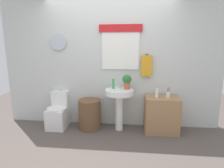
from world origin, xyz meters
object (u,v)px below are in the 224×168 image
(wooden_cabinet, at_px, (161,115))
(laundry_hamper, at_px, (90,114))
(pedestal_sink, at_px, (119,99))
(potted_plant, at_px, (127,81))
(lotion_bottle, at_px, (157,93))
(soap_bottle, at_px, (113,84))
(toilet, at_px, (59,113))
(toothbrush_cup, at_px, (168,94))

(wooden_cabinet, bearing_deg, laundry_hamper, 180.00)
(pedestal_sink, relative_size, potted_plant, 2.92)
(laundry_hamper, distance_m, lotion_bottle, 1.38)
(laundry_hamper, distance_m, soap_bottle, 0.78)
(toilet, xyz_separation_m, pedestal_sink, (1.25, -0.03, 0.34))
(wooden_cabinet, height_order, lotion_bottle, lotion_bottle)
(soap_bottle, distance_m, potted_plant, 0.27)
(potted_plant, bearing_deg, toilet, -178.82)
(toilet, xyz_separation_m, soap_bottle, (1.13, 0.02, 0.63))
(toilet, xyz_separation_m, toothbrush_cup, (2.16, -0.01, 0.46))
(wooden_cabinet, bearing_deg, soap_bottle, 176.92)
(wooden_cabinet, xyz_separation_m, lotion_bottle, (-0.11, -0.04, 0.43))
(toothbrush_cup, bearing_deg, potted_plant, 177.07)
(laundry_hamper, height_order, soap_bottle, soap_bottle)
(toothbrush_cup, bearing_deg, pedestal_sink, -178.73)
(laundry_hamper, xyz_separation_m, pedestal_sink, (0.59, 0.00, 0.33))
(lotion_bottle, xyz_separation_m, toothbrush_cup, (0.22, 0.06, -0.03))
(toilet, relative_size, pedestal_sink, 0.90)
(toilet, relative_size, toothbrush_cup, 3.97)
(toilet, xyz_separation_m, wooden_cabinet, (2.05, -0.03, 0.06))
(toilet, bearing_deg, toothbrush_cup, -0.30)
(potted_plant, distance_m, toothbrush_cup, 0.81)
(soap_bottle, bearing_deg, toothbrush_cup, -1.64)
(toilet, height_order, soap_bottle, soap_bottle)
(toothbrush_cup, bearing_deg, toilet, 179.70)
(toilet, relative_size, lotion_bottle, 4.31)
(pedestal_sink, bearing_deg, lotion_bottle, -3.27)
(wooden_cabinet, height_order, toothbrush_cup, toothbrush_cup)
(toilet, xyz_separation_m, lotion_bottle, (1.94, -0.07, 0.49))
(potted_plant, xyz_separation_m, toothbrush_cup, (0.78, -0.04, -0.24))
(soap_bottle, height_order, toothbrush_cup, soap_bottle)
(potted_plant, height_order, lotion_bottle, potted_plant)
(soap_bottle, relative_size, potted_plant, 0.70)
(pedestal_sink, bearing_deg, laundry_hamper, 180.00)
(soap_bottle, relative_size, lotion_bottle, 1.16)
(wooden_cabinet, bearing_deg, pedestal_sink, 180.00)
(laundry_hamper, bearing_deg, soap_bottle, 6.05)
(toilet, bearing_deg, soap_bottle, 0.94)
(pedestal_sink, bearing_deg, soap_bottle, 157.38)
(laundry_hamper, height_order, lotion_bottle, lotion_bottle)
(wooden_cabinet, distance_m, soap_bottle, 1.09)
(pedestal_sink, distance_m, wooden_cabinet, 0.86)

